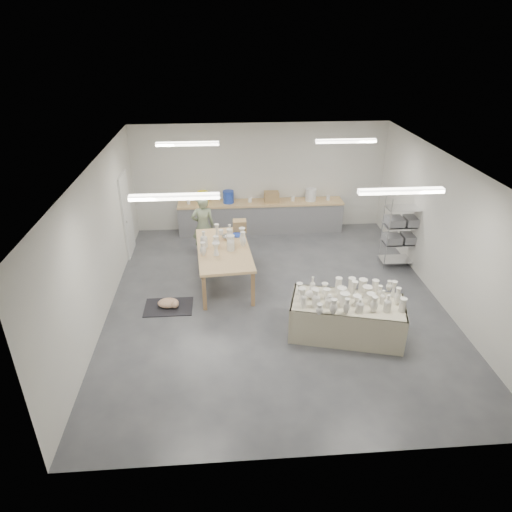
{
  "coord_description": "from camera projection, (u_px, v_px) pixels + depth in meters",
  "views": [
    {
      "loc": [
        -1.05,
        -8.27,
        5.33
      ],
      "look_at": [
        -0.41,
        0.08,
        1.05
      ],
      "focal_mm": 32.0,
      "sensor_mm": 36.0,
      "label": 1
    }
  ],
  "objects": [
    {
      "name": "room",
      "position": [
        271.0,
        210.0,
        8.98
      ],
      "size": [
        8.0,
        8.02,
        3.0
      ],
      "color": "#424449",
      "rests_on": "ground"
    },
    {
      "name": "cat",
      "position": [
        169.0,
        303.0,
        9.54
      ],
      "size": [
        0.46,
        0.34,
        0.19
      ],
      "rotation": [
        0.0,
        0.0,
        0.07
      ],
      "color": "white",
      "rests_on": "rug"
    },
    {
      "name": "work_table",
      "position": [
        225.0,
        245.0,
        10.27
      ],
      "size": [
        1.32,
        2.38,
        1.23
      ],
      "rotation": [
        0.0,
        0.0,
        0.07
      ],
      "color": "tan",
      "rests_on": "ground"
    },
    {
      "name": "wire_shelf",
      "position": [
        402.0,
        231.0,
        10.89
      ],
      "size": [
        0.88,
        0.48,
        1.8
      ],
      "color": "silver",
      "rests_on": "ground"
    },
    {
      "name": "potter",
      "position": [
        203.0,
        226.0,
        11.43
      ],
      "size": [
        0.62,
        0.45,
        1.6
      ],
      "primitive_type": "imported",
      "rotation": [
        0.0,
        0.0,
        3.26
      ],
      "color": "gray",
      "rests_on": "ground"
    },
    {
      "name": "red_stool",
      "position": [
        205.0,
        241.0,
        11.92
      ],
      "size": [
        0.36,
        0.36,
        0.29
      ],
      "rotation": [
        0.0,
        0.0,
        0.22
      ],
      "color": "#B21929",
      "rests_on": "ground"
    },
    {
      "name": "back_counter",
      "position": [
        260.0,
        216.0,
        12.89
      ],
      "size": [
        4.6,
        0.6,
        1.24
      ],
      "color": "tan",
      "rests_on": "ground"
    },
    {
      "name": "drying_table",
      "position": [
        347.0,
        316.0,
        8.59
      ],
      "size": [
        2.27,
        1.52,
        1.1
      ],
      "rotation": [
        0.0,
        0.0,
        -0.26
      ],
      "color": "olive",
      "rests_on": "ground"
    },
    {
      "name": "rug",
      "position": [
        169.0,
        307.0,
        9.59
      ],
      "size": [
        1.0,
        0.7,
        0.02
      ],
      "primitive_type": "cube",
      "color": "black",
      "rests_on": "ground"
    }
  ]
}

